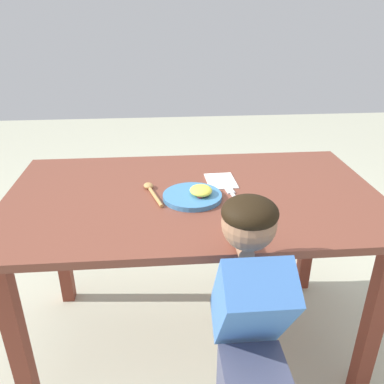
{
  "coord_description": "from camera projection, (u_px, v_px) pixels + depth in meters",
  "views": [
    {
      "loc": [
        -0.12,
        -1.37,
        1.41
      ],
      "look_at": [
        -0.01,
        -0.03,
        0.77
      ],
      "focal_mm": 37.05,
      "sensor_mm": 36.0,
      "label": 1
    }
  ],
  "objects": [
    {
      "name": "napkin",
      "position": [
        221.0,
        181.0,
        1.62
      ],
      "size": [
        0.12,
        0.16,
        0.0
      ],
      "primitive_type": "cube",
      "rotation": [
        0.0,
        0.0,
        0.04
      ],
      "color": "white",
      "rests_on": "dining_table"
    },
    {
      "name": "fork",
      "position": [
        233.0,
        195.0,
        1.5
      ],
      "size": [
        0.05,
        0.2,
        0.01
      ],
      "rotation": [
        0.0,
        0.0,
        1.73
      ],
      "color": "silver",
      "rests_on": "dining_table"
    },
    {
      "name": "dining_table",
      "position": [
        193.0,
        216.0,
        1.57
      ],
      "size": [
        1.44,
        0.84,
        0.75
      ],
      "color": "brown",
      "rests_on": "ground_plane"
    },
    {
      "name": "person",
      "position": [
        249.0,
        355.0,
        1.12
      ],
      "size": [
        0.18,
        0.45,
        0.95
      ],
      "color": "#464A64",
      "rests_on": "ground_plane"
    },
    {
      "name": "spoon",
      "position": [
        152.0,
        191.0,
        1.52
      ],
      "size": [
        0.08,
        0.2,
        0.02
      ],
      "rotation": [
        0.0,
        0.0,
        1.85
      ],
      "color": "#B58549",
      "rests_on": "dining_table"
    },
    {
      "name": "ground_plane",
      "position": [
        193.0,
        338.0,
        1.85
      ],
      "size": [
        8.0,
        8.0,
        0.0
      ],
      "primitive_type": "plane",
      "color": "beige"
    },
    {
      "name": "plate",
      "position": [
        194.0,
        195.0,
        1.47
      ],
      "size": [
        0.22,
        0.22,
        0.05
      ],
      "color": "#4180B8",
      "rests_on": "dining_table"
    }
  ]
}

